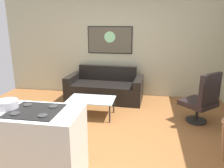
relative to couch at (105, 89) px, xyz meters
name	(u,v)px	position (x,y,z in m)	size (l,w,h in m)	color
ground	(103,137)	(0.34, -1.90, -0.30)	(6.40, 6.40, 0.04)	brown
back_wall	(121,43)	(0.34, 0.53, 1.12)	(6.40, 0.05, 2.80)	#B2B091
couch	(105,89)	(0.00, 0.00, 0.00)	(1.94, 0.94, 0.83)	black
coffee_table	(91,100)	(-0.07, -1.10, 0.07)	(0.96, 0.60, 0.38)	silver
armchair	(202,100)	(2.13, -1.07, 0.21)	(0.80, 0.80, 1.03)	black
kitchen_counter	(16,143)	(-0.53, -3.07, 0.18)	(1.69, 0.65, 0.94)	silver
mixing_bowl	(7,105)	(-0.60, -3.05, 0.68)	(0.26, 0.26, 0.11)	silver
wall_painting	(110,40)	(0.05, 0.49, 1.19)	(1.18, 0.03, 0.71)	black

